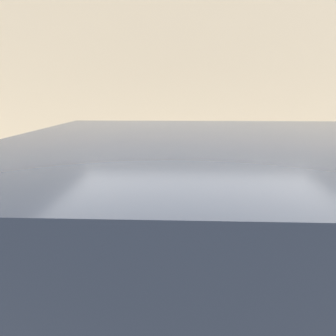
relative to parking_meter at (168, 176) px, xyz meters
The scene contains 4 objects.
sidewalk 1.51m from the parking_meter, 73.09° to the left, with size 24.00×2.80×0.12m.
building_facade 3.35m from the parking_meter, 84.05° to the left, with size 24.00×0.30×5.19m.
parking_meter is the anchor object (origin of this frame).
parked_car_beside_meter 1.81m from the parking_meter, 61.26° to the right, with size 4.59×2.06×1.81m.
Camera 1 is at (-0.19, -1.70, 2.01)m, focal length 28.00 mm.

